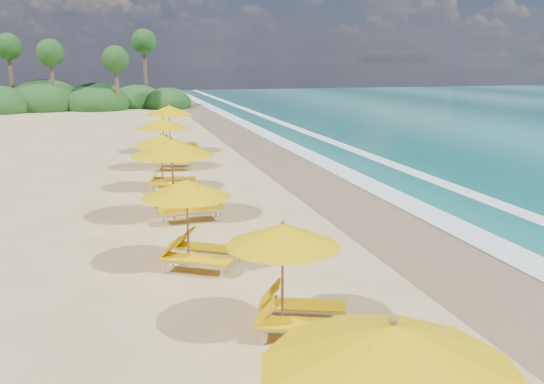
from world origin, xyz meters
The scene contains 10 objects.
ground centered at (0.00, 0.00, 0.00)m, with size 160.00×160.00×0.00m, color #D7B57E.
wet_sand centered at (4.00, 0.00, 0.01)m, with size 4.00×160.00×0.01m, color #816A4D.
surf_foam centered at (6.70, 0.00, 0.03)m, with size 4.00×160.00×0.01m.
station_2 centered at (-1.32, -6.15, 1.20)m, with size 2.76×2.72×2.15m.
station_3 centered at (-2.58, -2.28, 1.25)m, with size 3.01×3.01×2.23m.
station_4 centered at (-2.45, 2.08, 1.48)m, with size 3.02×2.84×2.65m.
station_5 centered at (-2.48, 6.43, 1.25)m, with size 2.71×2.61×2.22m.
station_6 centered at (-2.02, 10.77, 1.36)m, with size 2.93×2.81×2.42m.
station_7 centered at (-1.29, 15.51, 1.47)m, with size 2.85×2.63×2.63m.
treeline centered at (-9.94, 45.51, 1.00)m, with size 25.80×8.80×9.74m.
Camera 1 is at (-4.24, -15.46, 4.96)m, focal length 37.38 mm.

